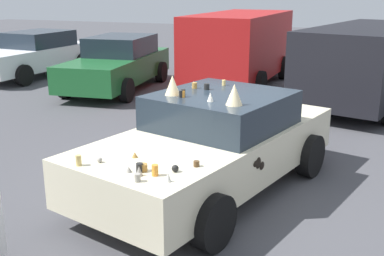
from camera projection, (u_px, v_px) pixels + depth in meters
name	position (u px, v px, depth m)	size (l,w,h in m)	color
ground_plane	(211.00, 189.00, 6.90)	(60.00, 60.00, 0.00)	#47474C
art_car_decorated	(214.00, 143.00, 6.73)	(4.66, 2.91, 1.66)	beige
parked_van_near_right	(367.00, 61.00, 11.57)	(5.47, 3.22, 1.94)	black
parked_van_far_right	(240.00, 45.00, 13.97)	(4.98, 2.45, 2.11)	#B21919
parked_sedan_behind_left	(34.00, 54.00, 15.59)	(4.64, 2.24, 1.44)	white
parked_sedan_near_right	(118.00, 63.00, 13.55)	(4.69, 2.30, 1.49)	#1E602D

